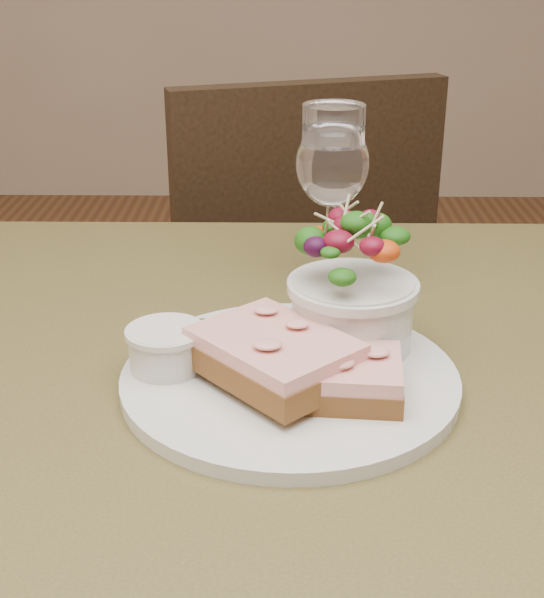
{
  "coord_description": "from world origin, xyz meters",
  "views": [
    {
      "loc": [
        0.01,
        -0.63,
        1.1
      ],
      "look_at": [
        -0.0,
        0.02,
        0.81
      ],
      "focal_mm": 50.0,
      "sensor_mm": 36.0,
      "label": 1
    }
  ],
  "objects_px": {
    "sandwich_back": "(274,355)",
    "salad_bowl": "(353,283)",
    "sandwich_front": "(336,376)",
    "dinner_plate": "(290,379)",
    "chair_far": "(274,392)",
    "ramekin": "(166,346)",
    "cafe_table": "(275,469)",
    "wine_glass": "(332,169)"
  },
  "relations": [
    {
      "from": "cafe_table",
      "to": "ramekin",
      "type": "distance_m",
      "value": 0.16
    },
    {
      "from": "sandwich_front",
      "to": "salad_bowl",
      "type": "height_order",
      "value": "salad_bowl"
    },
    {
      "from": "salad_bowl",
      "to": "sandwich_front",
      "type": "bearing_deg",
      "value": -101.97
    },
    {
      "from": "cafe_table",
      "to": "salad_bowl",
      "type": "relative_size",
      "value": 6.3
    },
    {
      "from": "salad_bowl",
      "to": "sandwich_back",
      "type": "bearing_deg",
      "value": -134.39
    },
    {
      "from": "ramekin",
      "to": "salad_bowl",
      "type": "relative_size",
      "value": 0.49
    },
    {
      "from": "chair_far",
      "to": "dinner_plate",
      "type": "bearing_deg",
      "value": 73.12
    },
    {
      "from": "dinner_plate",
      "to": "salad_bowl",
      "type": "distance_m",
      "value": 0.1
    },
    {
      "from": "sandwich_back",
      "to": "salad_bowl",
      "type": "height_order",
      "value": "salad_bowl"
    },
    {
      "from": "chair_far",
      "to": "salad_bowl",
      "type": "distance_m",
      "value": 0.9
    },
    {
      "from": "chair_far",
      "to": "ramekin",
      "type": "relative_size",
      "value": 14.59
    },
    {
      "from": "chair_far",
      "to": "sandwich_front",
      "type": "xyz_separation_m",
      "value": [
        0.06,
        -0.8,
        0.48
      ]
    },
    {
      "from": "dinner_plate",
      "to": "salad_bowl",
      "type": "bearing_deg",
      "value": 44.06
    },
    {
      "from": "sandwich_front",
      "to": "sandwich_back",
      "type": "xyz_separation_m",
      "value": [
        -0.05,
        0.02,
        0.01
      ]
    },
    {
      "from": "ramekin",
      "to": "salad_bowl",
      "type": "xyz_separation_m",
      "value": [
        0.16,
        0.04,
        0.04
      ]
    },
    {
      "from": "cafe_table",
      "to": "wine_glass",
      "type": "height_order",
      "value": "wine_glass"
    },
    {
      "from": "sandwich_back",
      "to": "ramekin",
      "type": "bearing_deg",
      "value": -147.31
    },
    {
      "from": "dinner_plate",
      "to": "wine_glass",
      "type": "xyz_separation_m",
      "value": [
        0.04,
        0.23,
        0.12
      ]
    },
    {
      "from": "sandwich_front",
      "to": "ramekin",
      "type": "xyz_separation_m",
      "value": [
        -0.14,
        0.04,
        0.0
      ]
    },
    {
      "from": "chair_far",
      "to": "ramekin",
      "type": "height_order",
      "value": "chair_far"
    },
    {
      "from": "cafe_table",
      "to": "sandwich_front",
      "type": "relative_size",
      "value": 7.35
    },
    {
      "from": "chair_far",
      "to": "sandwich_front",
      "type": "distance_m",
      "value": 0.94
    },
    {
      "from": "sandwich_back",
      "to": "wine_glass",
      "type": "bearing_deg",
      "value": 124.51
    },
    {
      "from": "wine_glass",
      "to": "salad_bowl",
      "type": "bearing_deg",
      "value": -86.82
    },
    {
      "from": "sandwich_front",
      "to": "sandwich_back",
      "type": "bearing_deg",
      "value": 166.0
    },
    {
      "from": "sandwich_front",
      "to": "wine_glass",
      "type": "bearing_deg",
      "value": 92.92
    },
    {
      "from": "dinner_plate",
      "to": "ramekin",
      "type": "bearing_deg",
      "value": 175.63
    },
    {
      "from": "chair_far",
      "to": "ramekin",
      "type": "xyz_separation_m",
      "value": [
        -0.08,
        -0.76,
        0.49
      ]
    },
    {
      "from": "sandwich_front",
      "to": "salad_bowl",
      "type": "relative_size",
      "value": 0.86
    },
    {
      "from": "chair_far",
      "to": "wine_glass",
      "type": "xyz_separation_m",
      "value": [
        0.07,
        -0.54,
        0.58
      ]
    },
    {
      "from": "sandwich_front",
      "to": "sandwich_back",
      "type": "distance_m",
      "value": 0.05
    },
    {
      "from": "wine_glass",
      "to": "sandwich_front",
      "type": "bearing_deg",
      "value": -91.73
    },
    {
      "from": "dinner_plate",
      "to": "salad_bowl",
      "type": "height_order",
      "value": "salad_bowl"
    },
    {
      "from": "chair_far",
      "to": "sandwich_front",
      "type": "bearing_deg",
      "value": 75.63
    },
    {
      "from": "sandwich_front",
      "to": "wine_glass",
      "type": "height_order",
      "value": "wine_glass"
    },
    {
      "from": "ramekin",
      "to": "salad_bowl",
      "type": "bearing_deg",
      "value": 15.82
    },
    {
      "from": "cafe_table",
      "to": "dinner_plate",
      "type": "distance_m",
      "value": 0.11
    },
    {
      "from": "sandwich_back",
      "to": "wine_glass",
      "type": "relative_size",
      "value": 0.89
    },
    {
      "from": "sandwich_back",
      "to": "cafe_table",
      "type": "bearing_deg",
      "value": 136.44
    },
    {
      "from": "chair_far",
      "to": "sandwich_front",
      "type": "height_order",
      "value": "chair_far"
    },
    {
      "from": "ramekin",
      "to": "wine_glass",
      "type": "xyz_separation_m",
      "value": [
        0.15,
        0.22,
        0.09
      ]
    },
    {
      "from": "chair_far",
      "to": "salad_bowl",
      "type": "height_order",
      "value": "chair_far"
    }
  ]
}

